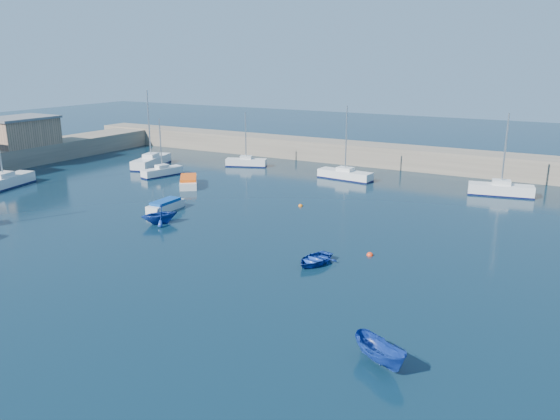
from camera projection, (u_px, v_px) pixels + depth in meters
The scene contains 16 objects.
ground at pixel (129, 296), 31.82m from camera, with size 220.00×220.00×0.00m, color #0B2130.
back_wall at pixel (386, 156), 70.10m from camera, with size 96.00×4.50×2.60m, color #776B5B.
brick_shed_a at pixel (20, 132), 70.68m from camera, with size 6.00×8.00×3.40m, color #997559.
sailboat_2 at pixel (4, 182), 58.24m from camera, with size 3.62×7.57×9.58m.
sailboat_3 at pixel (162, 171), 64.13m from camera, with size 2.66×5.19×6.70m.
sailboat_4 at pixel (151, 161), 69.82m from camera, with size 3.88×7.58×9.58m.
sailboat_5 at pixel (246, 162), 69.83m from camera, with size 5.31×3.16×6.87m.
sailboat_6 at pixel (345, 175), 62.34m from camera, with size 6.53×2.49×8.33m.
sailboat_7 at pixel (501, 189), 54.99m from camera, with size 6.44×2.86×8.29m.
motorboat_1 at pixel (166, 205), 49.68m from camera, with size 1.49×3.97×0.96m.
motorboat_2 at pixel (189, 181), 59.18m from camera, with size 4.46×5.08×1.04m.
dinghy_center at pixel (314, 259), 36.70m from camera, with size 2.27×3.18×0.66m, color navy.
dinghy_left at pixel (159, 214), 45.59m from camera, with size 2.64×3.06×1.61m, color navy.
dinghy_right at pixel (380, 353), 24.54m from camera, with size 1.20×3.18×1.23m, color navy.
buoy_1 at pixel (370, 255), 38.40m from camera, with size 0.48×0.48×0.48m, color red.
buoy_3 at pixel (301, 206), 51.15m from camera, with size 0.42×0.42×0.42m, color orange.
Camera 1 is at (22.04, -21.22, 13.42)m, focal length 35.00 mm.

